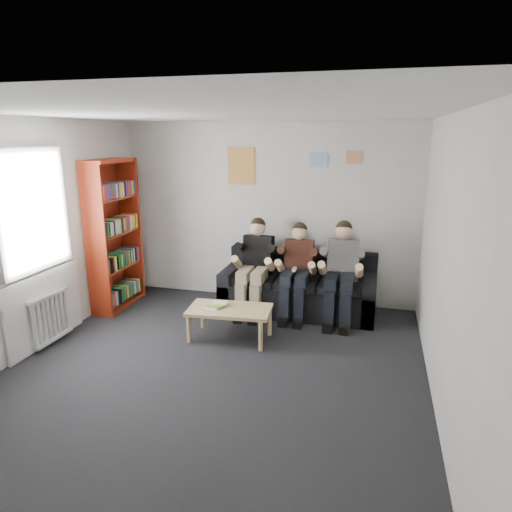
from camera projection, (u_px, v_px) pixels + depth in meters
The scene contains 14 objects.
room_shell at pixel (208, 253), 4.57m from camera, with size 5.00×5.00×5.00m.
sofa at pixel (298, 290), 6.64m from camera, with size 2.18×0.89×0.84m.
bookshelf at pixel (115, 235), 6.64m from camera, with size 0.33×0.98×2.17m.
coffee_table at pixel (230, 312), 5.68m from camera, with size 1.02×0.56×0.41m.
game_cases at pixel (216, 305), 5.70m from camera, with size 0.23×0.21×0.06m.
person_left at pixel (255, 267), 6.51m from camera, with size 0.42×0.90×1.35m.
person_middle at pixel (297, 271), 6.37m from camera, with size 0.40×0.86×1.32m.
person_right at pixel (341, 273), 6.21m from camera, with size 0.43×0.91×1.37m.
radiator at pixel (51, 317), 5.55m from camera, with size 0.10×0.64×0.60m.
window at pixel (39, 263), 5.40m from camera, with size 0.05×1.30×2.36m.
poster_large at pixel (241, 166), 6.82m from camera, with size 0.42×0.01×0.55m, color #D4CC4A.
poster_blue at pixel (318, 160), 6.50m from camera, with size 0.25×0.01×0.20m, color #439AE4.
poster_pink at pixel (354, 157), 6.36m from camera, with size 0.22×0.01×0.18m, color #B3386E.
poster_sign at pixel (203, 152), 6.92m from camera, with size 0.20×0.01×0.14m, color silver.
Camera 1 is at (1.61, -4.15, 2.49)m, focal length 32.00 mm.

